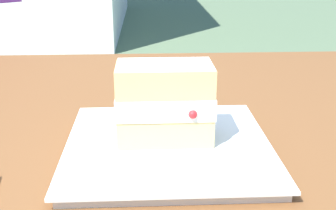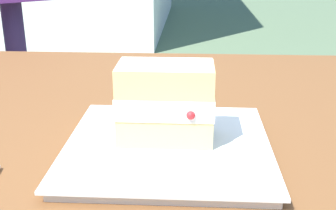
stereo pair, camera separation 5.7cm
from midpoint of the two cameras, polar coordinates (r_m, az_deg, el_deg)
patio_table at (r=0.72m, az=-22.81°, el=-9.74°), size 1.67×1.06×0.68m
dessert_plate at (r=0.60m, az=-2.76°, el=-5.53°), size 0.27×0.27×0.02m
cake_slice at (r=0.58m, az=-3.26°, el=0.30°), size 0.13×0.09×0.11m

